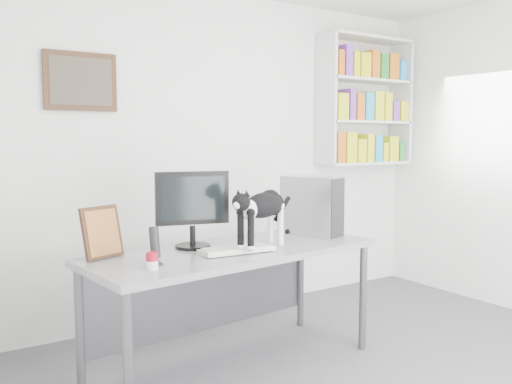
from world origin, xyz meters
TOP-DOWN VIEW (x-y plane):
  - room at (0.00, 0.00)m, footprint 4.01×4.01m
  - bookshelf at (1.40, 1.85)m, footprint 1.03×0.28m
  - wall_art at (-1.30, 1.97)m, footprint 0.52×0.04m
  - desk at (-0.66, 0.89)m, footprint 1.97×0.94m
  - monitor at (-0.87, 1.06)m, footprint 0.51×0.34m
  - keyboard at (-0.71, 0.78)m, footprint 0.47×0.21m
  - pc_tower at (0.07, 1.01)m, footprint 0.32×0.47m
  - speaker at (-1.25, 0.76)m, footprint 0.10×0.10m
  - leaning_print at (-1.45, 1.08)m, footprint 0.28×0.19m
  - soup_can at (-1.31, 0.66)m, footprint 0.07×0.07m
  - cat at (-0.52, 0.78)m, footprint 0.62×0.42m

SIDE VIEW (x-z plane):
  - desk at x=-0.66m, z-range 0.00..0.79m
  - keyboard at x=-0.71m, z-range 0.79..0.83m
  - soup_can at x=-1.31m, z-range 0.79..0.89m
  - speaker at x=-1.25m, z-range 0.79..1.01m
  - leaning_print at x=-1.45m, z-range 0.79..1.11m
  - cat at x=-0.52m, z-range 0.79..1.17m
  - pc_tower at x=0.07m, z-range 0.79..1.22m
  - monitor at x=-0.87m, z-range 0.79..1.29m
  - room at x=0.00m, z-range 0.00..2.70m
  - bookshelf at x=1.40m, z-range 1.23..2.47m
  - wall_art at x=-1.30m, z-range 1.69..2.11m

